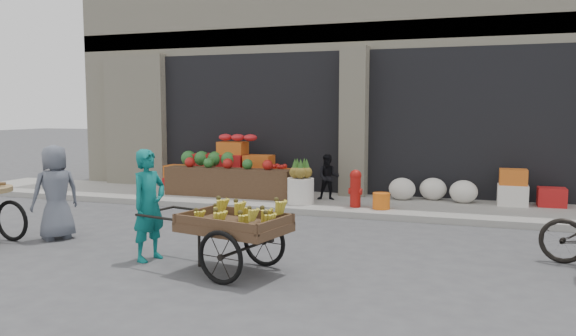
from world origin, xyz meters
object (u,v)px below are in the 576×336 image
(vendor_woman, at_px, (149,205))
(fire_hydrant, at_px, (355,187))
(pineapple_bin, at_px, (301,191))
(seated_person, at_px, (328,177))
(banana_cart, at_px, (231,221))
(vendor_grey, at_px, (56,192))
(orange_bucket, at_px, (381,201))

(vendor_woman, bearing_deg, fire_hydrant, -10.73)
(pineapple_bin, height_order, seated_person, seated_person)
(seated_person, distance_m, banana_cart, 4.95)
(fire_hydrant, xyz_separation_m, vendor_woman, (-1.85, -4.12, 0.22))
(vendor_woman, bearing_deg, pineapple_bin, 3.26)
(fire_hydrant, xyz_separation_m, banana_cart, (-0.61, -4.30, 0.13))
(fire_hydrant, relative_size, seated_person, 0.76)
(pineapple_bin, distance_m, fire_hydrant, 1.11)
(fire_hydrant, height_order, seated_person, seated_person)
(vendor_grey, bearing_deg, fire_hydrant, 162.10)
(fire_hydrant, distance_m, vendor_grey, 5.23)
(banana_cart, height_order, vendor_woman, vendor_woman)
(pineapple_bin, height_order, banana_cart, banana_cart)
(fire_hydrant, bearing_deg, vendor_woman, -114.21)
(fire_hydrant, xyz_separation_m, orange_bucket, (0.50, -0.05, -0.23))
(banana_cart, bearing_deg, vendor_grey, 179.47)
(banana_cart, bearing_deg, pineapple_bin, 109.07)
(seated_person, bearing_deg, orange_bucket, -40.26)
(banana_cart, distance_m, vendor_grey, 3.32)
(seated_person, bearing_deg, vendor_woman, -113.58)
(pineapple_bin, distance_m, orange_bucket, 1.61)
(orange_bucket, relative_size, vendor_woman, 0.22)
(seated_person, relative_size, banana_cart, 0.42)
(pineapple_bin, distance_m, banana_cart, 4.39)
(vendor_grey, bearing_deg, orange_bucket, 158.23)
(fire_hydrant, distance_m, vendor_woman, 4.52)
(orange_bucket, height_order, banana_cart, banana_cart)
(pineapple_bin, xyz_separation_m, seated_person, (0.40, 0.60, 0.21))
(orange_bucket, xyz_separation_m, banana_cart, (-1.11, -4.25, 0.37))
(pineapple_bin, bearing_deg, seated_person, 56.31)
(orange_bucket, distance_m, seated_person, 1.42)
(banana_cart, bearing_deg, fire_hydrant, 94.58)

